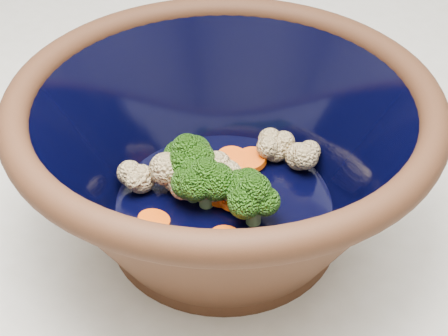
{
  "coord_description": "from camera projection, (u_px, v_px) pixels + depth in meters",
  "views": [
    {
      "loc": [
        0.17,
        -0.48,
        1.32
      ],
      "look_at": [
        0.01,
        -0.09,
        0.97
      ],
      "focal_mm": 50.0,
      "sensor_mm": 36.0,
      "label": 1
    }
  ],
  "objects": [
    {
      "name": "mixing_bowl",
      "position": [
        224.0,
        155.0,
        0.54
      ],
      "size": [
        0.41,
        0.41,
        0.16
      ],
      "rotation": [
        0.0,
        0.0,
        0.25
      ],
      "color": "black",
      "rests_on": "counter"
    },
    {
      "name": "vegetable_pile",
      "position": [
        218.0,
        179.0,
        0.56
      ],
      "size": [
        0.18,
        0.16,
        0.06
      ],
      "color": "#608442",
      "rests_on": "mixing_bowl"
    }
  ]
}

